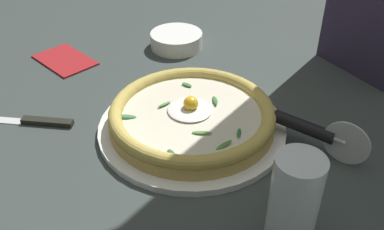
{
  "coord_description": "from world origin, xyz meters",
  "views": [
    {
      "loc": [
        0.43,
        -0.42,
        0.47
      ],
      "look_at": [
        0.01,
        0.03,
        0.03
      ],
      "focal_mm": 40.76,
      "sensor_mm": 36.0,
      "label": 1
    }
  ],
  "objects_px": {
    "side_bowl": "(176,40)",
    "folded_napkin": "(65,59)",
    "pizza_cutter": "(314,131)",
    "pizza": "(192,115)",
    "drinking_glass": "(293,206)",
    "table_knife": "(31,121)"
  },
  "relations": [
    {
      "from": "side_bowl",
      "to": "table_knife",
      "type": "height_order",
      "value": "side_bowl"
    },
    {
      "from": "side_bowl",
      "to": "pizza_cutter",
      "type": "height_order",
      "value": "pizza_cutter"
    },
    {
      "from": "pizza",
      "to": "pizza_cutter",
      "type": "bearing_deg",
      "value": 27.91
    },
    {
      "from": "pizza_cutter",
      "to": "folded_napkin",
      "type": "height_order",
      "value": "pizza_cutter"
    },
    {
      "from": "side_bowl",
      "to": "folded_napkin",
      "type": "xyz_separation_m",
      "value": [
        -0.14,
        -0.22,
        -0.01
      ]
    },
    {
      "from": "folded_napkin",
      "to": "side_bowl",
      "type": "bearing_deg",
      "value": 58.36
    },
    {
      "from": "pizza_cutter",
      "to": "table_knife",
      "type": "bearing_deg",
      "value": -145.71
    },
    {
      "from": "side_bowl",
      "to": "folded_napkin",
      "type": "distance_m",
      "value": 0.26
    },
    {
      "from": "pizza",
      "to": "folded_napkin",
      "type": "height_order",
      "value": "pizza"
    },
    {
      "from": "pizza_cutter",
      "to": "drinking_glass",
      "type": "bearing_deg",
      "value": -68.66
    },
    {
      "from": "pizza_cutter",
      "to": "folded_napkin",
      "type": "bearing_deg",
      "value": -169.67
    },
    {
      "from": "drinking_glass",
      "to": "folded_napkin",
      "type": "bearing_deg",
      "value": 172.98
    },
    {
      "from": "pizza",
      "to": "drinking_glass",
      "type": "height_order",
      "value": "drinking_glass"
    },
    {
      "from": "side_bowl",
      "to": "pizza_cutter",
      "type": "xyz_separation_m",
      "value": [
        0.43,
        -0.12,
        0.02
      ]
    },
    {
      "from": "pizza",
      "to": "table_knife",
      "type": "xyz_separation_m",
      "value": [
        -0.23,
        -0.18,
        -0.03
      ]
    },
    {
      "from": "pizza",
      "to": "drinking_glass",
      "type": "distance_m",
      "value": 0.27
    },
    {
      "from": "pizza",
      "to": "pizza_cutter",
      "type": "height_order",
      "value": "pizza_cutter"
    },
    {
      "from": "pizza",
      "to": "side_bowl",
      "type": "relative_size",
      "value": 2.36
    },
    {
      "from": "pizza",
      "to": "drinking_glass",
      "type": "relative_size",
      "value": 2.15
    },
    {
      "from": "side_bowl",
      "to": "pizza",
      "type": "bearing_deg",
      "value": -40.7
    },
    {
      "from": "side_bowl",
      "to": "pizza_cutter",
      "type": "distance_m",
      "value": 0.45
    },
    {
      "from": "side_bowl",
      "to": "pizza_cutter",
      "type": "bearing_deg",
      "value": -15.25
    }
  ]
}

